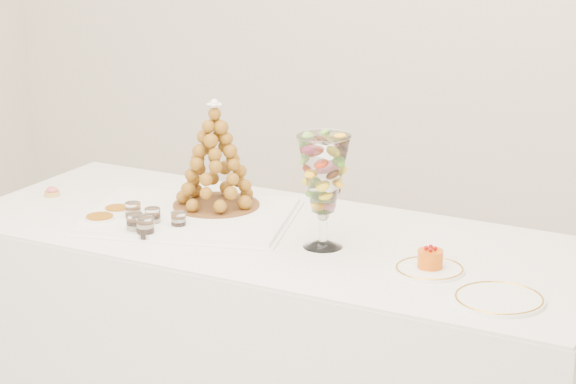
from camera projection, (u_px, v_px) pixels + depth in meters
The scene contains 15 objects.
buffet_table at pixel (278, 349), 3.59m from camera, with size 2.09×0.91×0.78m.
lace_tray at pixel (189, 216), 3.61m from camera, with size 0.63×0.47×0.02m, color white.
macaron_vase at pixel (324, 175), 3.30m from camera, with size 0.16×0.16×0.34m.
cake_plate at pixel (429, 270), 3.16m from camera, with size 0.20×0.20×0.01m, color white.
spare_plate at pixel (499, 299), 2.95m from camera, with size 0.24×0.24×0.01m, color white.
pink_tart at pixel (52, 192), 3.85m from camera, with size 0.05×0.05×0.03m.
verrine_a at pixel (133, 213), 3.57m from camera, with size 0.05×0.05×0.07m, color white.
verrine_b at pixel (153, 218), 3.51m from camera, with size 0.05×0.05×0.07m, color white.
verrine_c at pixel (179, 222), 3.49m from camera, with size 0.05×0.05×0.06m, color white.
verrine_d at pixel (135, 225), 3.44m from camera, with size 0.05×0.05×0.07m, color white.
verrine_e at pixel (145, 228), 3.41m from camera, with size 0.05×0.05×0.07m, color white.
ramekin_back at pixel (117, 212), 3.64m from camera, with size 0.09×0.09×0.03m, color white.
ramekin_front at pixel (100, 221), 3.55m from camera, with size 0.10×0.10×0.03m, color white.
croquembouche at pixel (215, 155), 3.63m from camera, with size 0.30×0.30×0.36m.
mousse_cake at pixel (430, 258), 3.16m from camera, with size 0.07×0.07×0.06m.
Camera 1 is at (1.43, -2.58, 1.91)m, focal length 70.00 mm.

